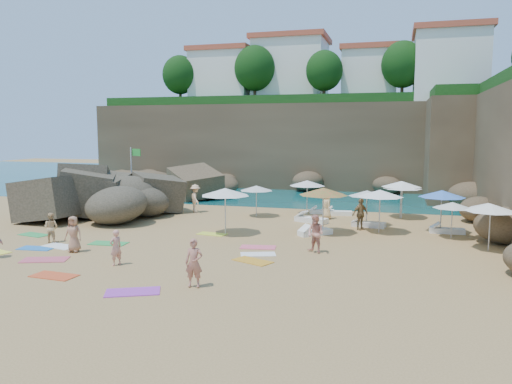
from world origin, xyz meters
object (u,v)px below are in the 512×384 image
(person_stand_1, at_px, (51,228))
(person_stand_3, at_px, (360,214))
(person_stand_5, at_px, (135,201))
(person_stand_4, at_px, (327,205))
(person_stand_6, at_px, (116,248))
(parasol_0, at_px, (256,188))
(parasol_2, at_px, (307,183))
(person_stand_2, at_px, (195,198))
(parasol_1, at_px, (402,186))
(lounger_0, at_px, (338,213))
(rock_outcrop, at_px, (98,216))
(flag_pole, at_px, (133,170))

(person_stand_1, bearing_deg, person_stand_3, -157.54)
(person_stand_1, bearing_deg, person_stand_5, -89.94)
(person_stand_4, relative_size, person_stand_6, 1.16)
(parasol_0, distance_m, person_stand_3, 7.27)
(person_stand_1, relative_size, person_stand_6, 1.01)
(parasol_2, distance_m, person_stand_2, 7.59)
(parasol_2, bearing_deg, parasol_1, -0.84)
(parasol_1, height_order, person_stand_1, parasol_1)
(person_stand_2, bearing_deg, person_stand_3, -140.82)
(parasol_2, distance_m, person_stand_3, 5.97)
(lounger_0, distance_m, person_stand_1, 17.45)
(rock_outcrop, xyz_separation_m, person_stand_1, (2.12, -7.20, 0.75))
(parasol_1, bearing_deg, parasol_0, -168.62)
(rock_outcrop, xyz_separation_m, flag_pole, (0.76, 3.35, 2.78))
(parasol_2, relative_size, person_stand_3, 1.34)
(parasol_0, relative_size, lounger_0, 1.19)
(parasol_0, xyz_separation_m, person_stand_5, (-8.51, -0.37, -1.08))
(lounger_0, bearing_deg, rock_outcrop, -169.37)
(rock_outcrop, xyz_separation_m, lounger_0, (14.88, 4.70, 0.14))
(person_stand_5, bearing_deg, rock_outcrop, -115.65)
(rock_outcrop, height_order, person_stand_5, rock_outcrop)
(rock_outcrop, relative_size, lounger_0, 4.48)
(parasol_2, relative_size, person_stand_2, 1.25)
(person_stand_1, bearing_deg, flag_pole, -87.18)
(person_stand_2, height_order, person_stand_3, person_stand_2)
(lounger_0, distance_m, person_stand_4, 1.84)
(lounger_0, bearing_deg, parasol_0, -165.71)
(parasol_1, xyz_separation_m, person_stand_4, (-4.51, -1.47, -1.21))
(parasol_0, xyz_separation_m, parasol_1, (8.99, 1.81, 0.23))
(flag_pole, relative_size, person_stand_5, 2.88)
(parasol_2, height_order, person_stand_1, parasol_2)
(parasol_0, distance_m, parasol_2, 3.52)
(flag_pole, height_order, parasol_1, flag_pole)
(parasol_2, distance_m, person_stand_1, 16.02)
(parasol_1, distance_m, person_stand_3, 5.07)
(rock_outcrop, height_order, parasol_0, parasol_0)
(person_stand_4, bearing_deg, flag_pole, -123.34)
(flag_pole, bearing_deg, parasol_1, 3.82)
(person_stand_2, bearing_deg, person_stand_5, 66.60)
(parasol_0, bearing_deg, person_stand_3, -20.96)
(flag_pole, distance_m, lounger_0, 14.42)
(person_stand_5, bearing_deg, person_stand_3, -4.33)
(person_stand_6, bearing_deg, parasol_1, 168.23)
(parasol_2, bearing_deg, person_stand_2, -169.25)
(lounger_0, xyz_separation_m, person_stand_3, (1.72, -4.52, 0.74))
(person_stand_1, distance_m, person_stand_3, 16.25)
(flag_pole, bearing_deg, person_stand_5, -58.72)
(lounger_0, height_order, person_stand_3, person_stand_3)
(flag_pole, relative_size, parasol_0, 2.06)
(parasol_2, bearing_deg, person_stand_3, -49.86)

